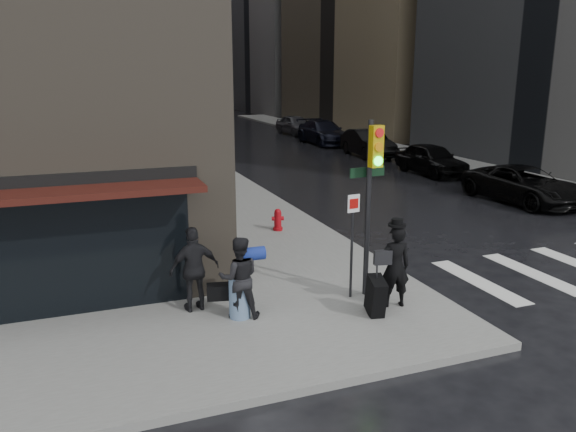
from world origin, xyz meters
name	(u,v)px	position (x,y,z in m)	size (l,w,h in m)	color
ground	(365,322)	(0.00, 0.00, 0.00)	(140.00, 140.00, 0.00)	black
sidewalk_left	(161,148)	(0.00, 27.00, 0.07)	(4.00, 50.00, 0.15)	slate
sidewalk_right	(353,140)	(13.50, 27.00, 0.07)	(3.00, 50.00, 0.15)	slate
bldg_right_far	(332,8)	(26.00, 58.00, 12.50)	(22.00, 20.00, 25.00)	slate
man_overcoat	(391,271)	(0.61, 0.14, 0.92)	(1.11, 0.88, 1.85)	black
man_jeans	(239,277)	(-2.31, 0.77, 0.95)	(1.12, 0.78, 1.60)	black
man_greycoat	(195,269)	(-3.03, 1.40, 1.00)	(1.04, 0.53, 1.70)	black
traffic_light	(370,185)	(0.48, 0.87, 2.51)	(0.91, 0.46, 3.66)	black
fire_hydrant	(278,221)	(0.44, 6.29, 0.44)	(0.38, 0.29, 0.66)	#9C0911
parked_car_0	(524,185)	(10.48, 7.18, 0.67)	(2.23, 4.83, 1.34)	black
parked_car_1	(431,159)	(10.74, 13.47, 0.74)	(1.74, 4.33, 1.48)	black
parked_car_2	(368,143)	(10.74, 19.76, 0.77)	(1.63, 4.69, 1.54)	black
parked_car_3	(323,132)	(10.77, 26.05, 0.79)	(2.21, 5.44, 1.58)	black
parked_car_4	(295,125)	(11.18, 32.35, 0.76)	(1.80, 4.46, 1.52)	#49494E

